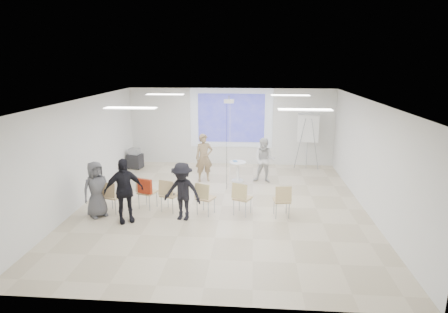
# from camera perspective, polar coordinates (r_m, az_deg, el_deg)

# --- Properties ---
(floor) EXTENTS (8.00, 9.00, 0.10)m
(floor) POSITION_cam_1_polar(r_m,az_deg,el_deg) (10.83, -0.33, -7.74)
(floor) COLOR beige
(floor) RESTS_ON ground
(ceiling) EXTENTS (8.00, 9.00, 0.10)m
(ceiling) POSITION_cam_1_polar(r_m,az_deg,el_deg) (10.07, -0.35, 8.81)
(ceiling) COLOR white
(ceiling) RESTS_ON wall_back
(wall_back) EXTENTS (8.00, 0.10, 3.00)m
(wall_back) POSITION_cam_1_polar(r_m,az_deg,el_deg) (14.79, 1.12, 4.58)
(wall_back) COLOR silver
(wall_back) RESTS_ON floor
(wall_left) EXTENTS (0.10, 9.00, 3.00)m
(wall_left) POSITION_cam_1_polar(r_m,az_deg,el_deg) (11.41, -21.06, 0.60)
(wall_left) COLOR silver
(wall_left) RESTS_ON floor
(wall_right) EXTENTS (0.10, 9.00, 3.00)m
(wall_right) POSITION_cam_1_polar(r_m,az_deg,el_deg) (10.80, 21.60, -0.19)
(wall_right) COLOR silver
(wall_right) RESTS_ON floor
(projection_halo) EXTENTS (3.20, 0.01, 2.30)m
(projection_halo) POSITION_cam_1_polar(r_m,az_deg,el_deg) (14.66, 1.11, 5.88)
(projection_halo) COLOR silver
(projection_halo) RESTS_ON wall_back
(projection_image) EXTENTS (2.60, 0.01, 1.90)m
(projection_image) POSITION_cam_1_polar(r_m,az_deg,el_deg) (14.65, 1.10, 5.87)
(projection_image) COLOR #3336B0
(projection_image) RESTS_ON wall_back
(pedestal_table) EXTENTS (0.71, 0.71, 0.72)m
(pedestal_table) POSITION_cam_1_polar(r_m,az_deg,el_deg) (12.78, 2.08, -2.11)
(pedestal_table) COLOR silver
(pedestal_table) RESTS_ON floor
(player_left) EXTENTS (0.79, 0.65, 1.87)m
(player_left) POSITION_cam_1_polar(r_m,az_deg,el_deg) (12.71, -3.07, 0.29)
(player_left) COLOR #8F7757
(player_left) RESTS_ON floor
(player_right) EXTENTS (0.93, 0.80, 1.69)m
(player_right) POSITION_cam_1_polar(r_m,az_deg,el_deg) (12.67, 6.19, -0.23)
(player_right) COLOR silver
(player_right) RESTS_ON floor
(controller_left) EXTENTS (0.08, 0.14, 0.04)m
(controller_left) POSITION_cam_1_polar(r_m,az_deg,el_deg) (12.86, -2.15, 1.83)
(controller_left) COLOR silver
(controller_left) RESTS_ON player_left
(controller_right) EXTENTS (0.06, 0.12, 0.04)m
(controller_right) POSITION_cam_1_polar(r_m,az_deg,el_deg) (12.83, 5.39, 1.35)
(controller_right) COLOR white
(controller_right) RESTS_ON player_right
(chair_far_left) EXTENTS (0.52, 0.54, 0.89)m
(chair_far_left) POSITION_cam_1_polar(r_m,az_deg,el_deg) (10.59, -16.80, -5.56)
(chair_far_left) COLOR tan
(chair_far_left) RESTS_ON floor
(chair_left_mid) EXTENTS (0.57, 0.59, 0.94)m
(chair_left_mid) POSITION_cam_1_polar(r_m,az_deg,el_deg) (10.61, -11.85, -5.04)
(chair_left_mid) COLOR tan
(chair_left_mid) RESTS_ON floor
(chair_left_inner) EXTENTS (0.56, 0.58, 0.93)m
(chair_left_inner) POSITION_cam_1_polar(r_m,az_deg,el_deg) (10.32, -8.47, -5.49)
(chair_left_inner) COLOR tan
(chair_left_inner) RESTS_ON floor
(chair_center) EXTENTS (0.57, 0.58, 0.91)m
(chair_center) POSITION_cam_1_polar(r_m,az_deg,el_deg) (10.03, -3.02, -6.03)
(chair_center) COLOR tan
(chair_center) RESTS_ON floor
(chair_right_inner) EXTENTS (0.58, 0.59, 0.92)m
(chair_right_inner) POSITION_cam_1_polar(r_m,az_deg,el_deg) (10.00, 2.65, -6.04)
(chair_right_inner) COLOR tan
(chair_right_inner) RESTS_ON floor
(chair_right_far) EXTENTS (0.47, 0.50, 0.90)m
(chair_right_far) POSITION_cam_1_polar(r_m,az_deg,el_deg) (9.97, 8.89, -6.34)
(chair_right_far) COLOR tan
(chair_right_far) RESTS_ON floor
(red_jacket) EXTENTS (0.43, 0.23, 0.40)m
(red_jacket) POSITION_cam_1_polar(r_m,az_deg,el_deg) (10.42, -11.97, -4.46)
(red_jacket) COLOR #B02F15
(red_jacket) RESTS_ON chair_left_mid
(laptop) EXTENTS (0.40, 0.34, 0.03)m
(laptop) POSITION_cam_1_polar(r_m,az_deg,el_deg) (10.42, -8.21, -5.58)
(laptop) COLOR black
(laptop) RESTS_ON chair_left_inner
(audience_left) EXTENTS (1.31, 1.13, 1.93)m
(audience_left) POSITION_cam_1_polar(r_m,az_deg,el_deg) (9.81, -15.07, -4.36)
(audience_left) COLOR black
(audience_left) RESTS_ON floor
(audience_mid) EXTENTS (1.22, 0.82, 1.74)m
(audience_mid) POSITION_cam_1_polar(r_m,az_deg,el_deg) (9.69, -6.38, -4.75)
(audience_mid) COLOR black
(audience_mid) RESTS_ON floor
(audience_outer) EXTENTS (0.96, 0.97, 1.69)m
(audience_outer) POSITION_cam_1_polar(r_m,az_deg,el_deg) (10.40, -18.91, -4.27)
(audience_outer) COLOR #5D5D62
(audience_outer) RESTS_ON floor
(flipchart_easel) EXTENTS (0.92, 0.71, 2.15)m
(flipchart_easel) POSITION_cam_1_polar(r_m,az_deg,el_deg) (14.30, 12.72, 4.22)
(flipchart_easel) COLOR gray
(flipchart_easel) RESTS_ON floor
(av_cart) EXTENTS (0.60, 0.52, 0.79)m
(av_cart) POSITION_cam_1_polar(r_m,az_deg,el_deg) (14.72, -13.39, -0.40)
(av_cart) COLOR black
(av_cart) RESTS_ON floor
(ceiling_projector) EXTENTS (0.30, 0.25, 3.00)m
(ceiling_projector) POSITION_cam_1_polar(r_m,az_deg,el_deg) (11.59, 0.76, 7.76)
(ceiling_projector) COLOR white
(ceiling_projector) RESTS_ON ceiling
(fluor_panel_nw) EXTENTS (1.20, 0.30, 0.02)m
(fluor_panel_nw) POSITION_cam_1_polar(r_m,az_deg,el_deg) (12.37, -8.97, 9.32)
(fluor_panel_nw) COLOR white
(fluor_panel_nw) RESTS_ON ceiling
(fluor_panel_ne) EXTENTS (1.20, 0.30, 0.02)m
(fluor_panel_ne) POSITION_cam_1_polar(r_m,az_deg,el_deg) (12.10, 10.06, 9.17)
(fluor_panel_ne) COLOR white
(fluor_panel_ne) RESTS_ON ceiling
(fluor_panel_sw) EXTENTS (1.20, 0.30, 0.02)m
(fluor_panel_sw) POSITION_cam_1_polar(r_m,az_deg,el_deg) (9.01, -14.04, 7.19)
(fluor_panel_sw) COLOR white
(fluor_panel_sw) RESTS_ON ceiling
(fluor_panel_se) EXTENTS (1.20, 0.30, 0.02)m
(fluor_panel_se) POSITION_cam_1_polar(r_m,az_deg,el_deg) (8.64, 12.24, 6.99)
(fluor_panel_se) COLOR white
(fluor_panel_se) RESTS_ON ceiling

